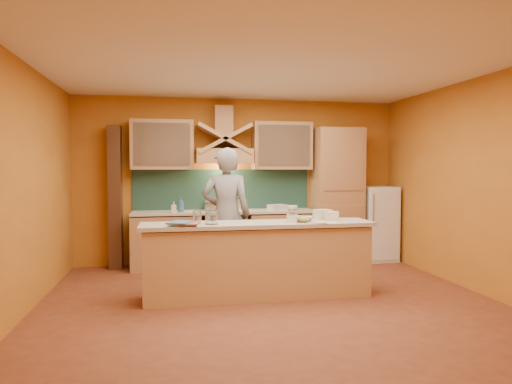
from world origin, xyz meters
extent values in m
cube|color=brown|center=(0.00, 0.00, 0.00)|extent=(5.50, 5.00, 0.01)
cube|color=white|center=(0.00, 0.00, 2.80)|extent=(5.50, 5.00, 0.01)
cube|color=#BC7124|center=(0.00, 2.50, 1.40)|extent=(5.50, 0.02, 2.80)
cube|color=#BC7124|center=(0.00, -2.50, 1.40)|extent=(5.50, 0.02, 2.80)
cube|color=#BC7124|center=(-2.75, 0.00, 1.40)|extent=(0.02, 5.00, 2.80)
cube|color=#BC7124|center=(2.75, 0.00, 1.40)|extent=(0.02, 5.00, 2.80)
cube|color=#B27D51|center=(-1.25, 2.20, 0.43)|extent=(1.10, 0.60, 0.86)
cube|color=#B27D51|center=(0.65, 2.20, 0.43)|extent=(1.10, 0.60, 0.86)
cube|color=beige|center=(-0.30, 2.20, 0.90)|extent=(3.00, 0.62, 0.04)
cube|color=black|center=(-0.30, 2.20, 0.45)|extent=(0.60, 0.58, 0.90)
cube|color=#193731|center=(-0.30, 2.48, 1.25)|extent=(3.00, 0.03, 0.70)
cube|color=#B27D51|center=(-0.30, 2.25, 1.82)|extent=(0.92, 0.50, 0.24)
cube|color=#B27D51|center=(-0.30, 2.35, 2.40)|extent=(0.30, 0.30, 0.50)
cube|color=#B27D51|center=(-1.30, 2.33, 2.00)|extent=(1.00, 0.35, 0.80)
cube|color=#B27D51|center=(0.70, 2.33, 2.00)|extent=(1.00, 0.35, 0.80)
cube|color=#B27D51|center=(1.65, 2.20, 1.15)|extent=(0.80, 0.60, 2.30)
cube|color=white|center=(2.40, 2.20, 0.65)|extent=(0.58, 0.60, 1.30)
cube|color=#472816|center=(-2.05, 2.35, 1.15)|extent=(0.20, 0.30, 2.30)
cube|color=tan|center=(-0.10, 0.30, 0.44)|extent=(2.80, 0.55, 0.88)
cube|color=beige|center=(-0.10, 0.30, 0.92)|extent=(2.90, 0.62, 0.05)
imported|color=gray|center=(-0.39, 1.17, 0.96)|extent=(0.77, 0.58, 1.91)
cylinder|color=silver|center=(-0.51, 2.21, 0.97)|extent=(0.25, 0.25, 0.14)
cylinder|color=silver|center=(-0.17, 2.34, 0.98)|extent=(0.25, 0.25, 0.15)
imported|color=beige|center=(-1.13, 2.01, 1.01)|extent=(0.08, 0.08, 0.18)
imported|color=#305E86|center=(-1.01, 2.08, 1.04)|extent=(0.14, 0.14, 0.25)
imported|color=white|center=(0.80, 2.11, 0.96)|extent=(0.28, 0.28, 0.07)
cube|color=silver|center=(0.56, 2.05, 0.97)|extent=(0.33, 0.30, 0.10)
imported|color=#A6523B|center=(-1.11, 0.18, 0.96)|extent=(0.31, 0.38, 0.03)
imported|color=teal|center=(-1.17, 0.20, 0.98)|extent=(0.34, 0.39, 0.02)
cylinder|color=white|center=(-0.69, 0.22, 1.03)|extent=(0.18, 0.18, 0.17)
cylinder|color=white|center=(-0.85, 0.38, 1.02)|extent=(0.13, 0.13, 0.16)
cube|color=silver|center=(0.32, 0.22, 1.00)|extent=(0.16, 0.16, 0.11)
imported|color=white|center=(0.46, 0.23, 0.98)|extent=(0.38, 0.38, 0.07)
cube|color=beige|center=(0.60, 0.10, 0.95)|extent=(0.28, 0.24, 0.02)
cube|color=beige|center=(0.79, 0.44, 1.01)|extent=(0.24, 0.21, 0.13)
cube|color=beige|center=(0.88, 0.35, 1.00)|extent=(0.22, 0.19, 0.11)
camera|label=1|loc=(-1.16, -5.27, 1.62)|focal=32.00mm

